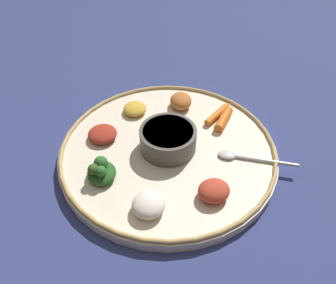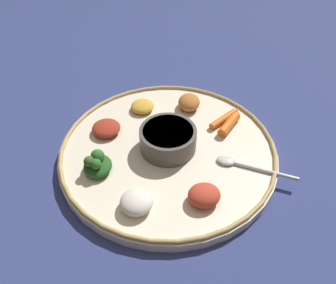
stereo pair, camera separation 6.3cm
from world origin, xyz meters
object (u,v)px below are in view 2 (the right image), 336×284
center_bowl (168,138)px  spoon (243,165)px  greens_pile (97,164)px  carrot_near_spoon (230,123)px  carrot_outer (225,118)px

center_bowl → spoon: size_ratio=0.73×
greens_pile → carrot_near_spoon: bearing=-124.6°
greens_pile → carrot_outer: bearing=-120.5°
center_bowl → greens_pile: (0.08, 0.12, -0.01)m
center_bowl → carrot_near_spoon: bearing=-123.9°
greens_pile → carrot_near_spoon: 0.29m
carrot_outer → carrot_near_spoon: bearing=143.0°
carrot_near_spoon → spoon: bearing=123.6°
spoon → carrot_outer: bearing=-53.5°
spoon → greens_pile: greens_pile is taller
center_bowl → greens_pile: center_bowl is taller
center_bowl → carrot_outer: (-0.07, -0.13, -0.02)m
carrot_outer → center_bowl: bearing=64.0°
carrot_outer → greens_pile: bearing=59.5°
spoon → carrot_outer: carrot_outer is taller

